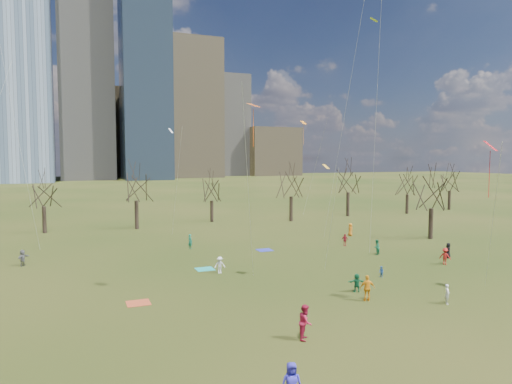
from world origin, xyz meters
name	(u,v)px	position (x,y,z in m)	size (l,w,h in m)	color
ground	(323,308)	(0.00, 0.00, 0.00)	(500.00, 500.00, 0.00)	black
downtown_skyline	(98,99)	(-2.43, 210.64, 39.01)	(212.50, 78.00, 118.00)	slate
bare_tree_row	(189,186)	(-0.09, 37.22, 6.12)	(113.04, 29.80, 9.50)	black
blanket_teal	(205,269)	(-4.46, 13.38, 0.01)	(1.60, 1.50, 0.03)	teal
blanket_navy	(265,250)	(3.95, 19.25, 0.01)	(1.60, 1.50, 0.03)	#262EB1
blanket_crimson	(138,303)	(-11.38, 5.68, 0.01)	(1.60, 1.50, 0.03)	#AE4122
person_0	(291,384)	(-7.37, -10.03, 0.89)	(0.87, 0.56, 1.77)	#2C27AD
person_1	(447,294)	(8.38, -2.48, 0.69)	(0.50, 0.33, 1.38)	white
person_2	(305,322)	(-3.63, -4.27, 0.98)	(0.96, 0.74, 1.97)	#B4193D
person_4	(367,288)	(3.66, 0.14, 0.92)	(1.08, 0.45, 1.84)	#F6A21B
person_5	(357,283)	(4.23, 2.26, 0.70)	(1.30, 0.42, 1.41)	#176A3D
person_6	(448,251)	(19.57, 8.66, 0.77)	(0.75, 0.49, 1.54)	black
person_8	(381,272)	(8.58, 5.01, 0.48)	(0.46, 0.36, 0.96)	#2555A4
person_9	(220,265)	(-3.62, 11.50, 0.73)	(0.95, 0.54, 1.46)	white
person_10	(345,240)	(13.47, 18.07, 0.69)	(0.81, 0.34, 1.38)	maroon
person_11	(23,258)	(-19.89, 21.01, 0.77)	(1.43, 0.46, 1.54)	slate
person_12	(350,230)	(17.90, 23.57, 0.83)	(0.81, 0.53, 1.66)	orange
person_13	(190,241)	(-3.39, 23.18, 0.81)	(0.59, 0.39, 1.63)	#1A755D
person_14	(377,247)	(13.88, 12.72, 0.79)	(0.77, 0.60, 1.58)	#19724C
person_15	(445,256)	(17.10, 6.57, 0.80)	(1.03, 0.59, 1.60)	#B21E19
kites_airborne	(299,120)	(4.40, 12.11, 13.57)	(67.61, 44.92, 30.30)	#FF5F15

